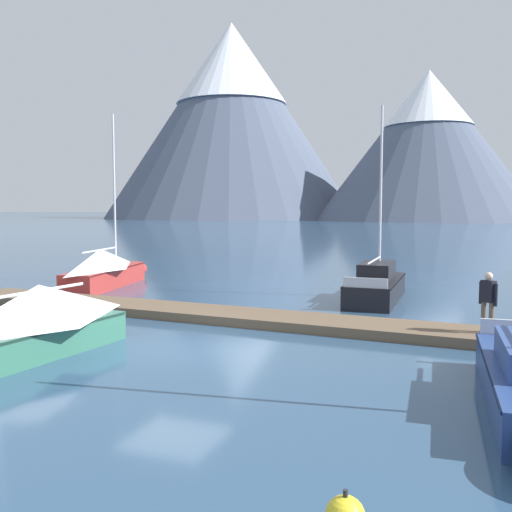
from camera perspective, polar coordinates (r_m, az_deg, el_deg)
name	(u,v)px	position (r m, az deg, el deg)	size (l,w,h in m)	color
ground_plane	(175,348)	(15.65, -8.15, -9.08)	(700.00, 700.00, 0.00)	#2D4C6B
mountain_west_summit	(232,118)	(200.17, -2.44, 13.66)	(86.25, 86.25, 65.73)	#4C566B
mountain_central_massif	(428,143)	(173.66, 16.79, 10.73)	(64.10, 64.10, 42.60)	#4C566B
dock	(234,316)	(19.12, -2.20, -6.03)	(22.90, 3.20, 0.30)	brown
sailboat_nearest_berth	(107,268)	(28.01, -14.64, -1.20)	(2.99, 7.84, 8.24)	#B2332D
sailboat_second_berth	(26,324)	(15.41, -22.00, -6.34)	(2.28, 6.52, 8.67)	#336B56
sailboat_mid_dock_port	(378,284)	(24.03, 12.09, -2.79)	(1.92, 6.82, 7.90)	black
person_on_dock	(488,298)	(16.99, 22.17, -3.95)	(0.48, 0.41, 1.69)	brown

